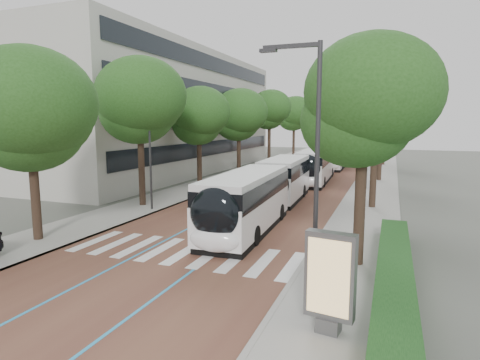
% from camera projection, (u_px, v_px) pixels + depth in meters
% --- Properties ---
extents(ground, '(160.00, 160.00, 0.00)m').
position_uv_depth(ground, '(169.00, 259.00, 17.38)').
color(ground, '#51544C').
rests_on(ground, ground).
extents(road, '(11.00, 140.00, 0.02)m').
position_uv_depth(road, '(322.00, 166.00, 54.39)').
color(road, brown).
rests_on(road, ground).
extents(sidewalk_left, '(4.00, 140.00, 0.12)m').
position_uv_depth(sidewalk_left, '(269.00, 164.00, 57.02)').
color(sidewalk_left, '#97958F').
rests_on(sidewalk_left, ground).
extents(sidewalk_right, '(4.00, 140.00, 0.12)m').
position_uv_depth(sidewalk_right, '(380.00, 168.00, 51.75)').
color(sidewalk_right, '#97958F').
rests_on(sidewalk_right, ground).
extents(kerb_left, '(0.20, 140.00, 0.14)m').
position_uv_depth(kerb_left, '(282.00, 164.00, 56.36)').
color(kerb_left, gray).
rests_on(kerb_left, ground).
extents(kerb_right, '(0.20, 140.00, 0.14)m').
position_uv_depth(kerb_right, '(365.00, 167.00, 52.42)').
color(kerb_right, gray).
rests_on(kerb_right, ground).
extents(zebra_crossing, '(10.55, 3.60, 0.01)m').
position_uv_depth(zebra_crossing, '(185.00, 252.00, 18.23)').
color(zebra_crossing, silver).
rests_on(zebra_crossing, ground).
extents(lane_line_left, '(0.12, 126.00, 0.01)m').
position_uv_depth(lane_line_left, '(310.00, 166.00, 54.95)').
color(lane_line_left, '#2893CC').
rests_on(lane_line_left, road).
extents(lane_line_right, '(0.12, 126.00, 0.01)m').
position_uv_depth(lane_line_right, '(334.00, 166.00, 53.83)').
color(lane_line_right, '#2893CC').
rests_on(lane_line_right, road).
extents(office_building, '(18.11, 40.00, 14.00)m').
position_uv_depth(office_building, '(148.00, 113.00, 49.14)').
color(office_building, '#9C9A91').
rests_on(office_building, ground).
extents(hedge, '(1.20, 14.00, 0.80)m').
position_uv_depth(hedge, '(394.00, 276.00, 14.11)').
color(hedge, '#164017').
rests_on(hedge, sidewalk_right).
extents(streetlight_near, '(1.82, 0.20, 8.00)m').
position_uv_depth(streetlight_near, '(311.00, 159.00, 11.59)').
color(streetlight_near, '#2E2E30').
rests_on(streetlight_near, sidewalk_right).
extents(streetlight_far, '(1.82, 0.20, 8.00)m').
position_uv_depth(streetlight_far, '(366.00, 135.00, 34.73)').
color(streetlight_far, '#2E2E30').
rests_on(streetlight_far, sidewalk_right).
extents(lamp_post_left, '(0.14, 0.14, 8.00)m').
position_uv_depth(lamp_post_left, '(150.00, 149.00, 26.34)').
color(lamp_post_left, '#2E2E30').
rests_on(lamp_post_left, sidewalk_left).
extents(trees_left, '(6.24, 61.22, 9.83)m').
position_uv_depth(trees_left, '(229.00, 114.00, 42.17)').
color(trees_left, black).
rests_on(trees_left, ground).
extents(trees_right, '(5.38, 47.30, 8.85)m').
position_uv_depth(trees_right, '(380.00, 116.00, 34.26)').
color(trees_right, black).
rests_on(trees_right, ground).
extents(lead_bus, '(3.22, 18.48, 3.20)m').
position_uv_depth(lead_bus, '(265.00, 191.00, 25.12)').
color(lead_bus, black).
rests_on(lead_bus, ground).
extents(bus_queued_0, '(3.04, 12.49, 3.20)m').
position_uv_depth(bus_queued_0, '(316.00, 166.00, 39.77)').
color(bus_queued_0, white).
rests_on(bus_queued_0, ground).
extents(bus_queued_1, '(2.76, 12.44, 3.20)m').
position_uv_depth(bus_queued_1, '(335.00, 155.00, 52.28)').
color(bus_queued_1, white).
rests_on(bus_queued_1, ground).
extents(bus_queued_2, '(2.99, 12.48, 3.20)m').
position_uv_depth(bus_queued_2, '(346.00, 149.00, 64.68)').
color(bus_queued_2, white).
rests_on(bus_queued_2, ground).
extents(ad_panel, '(1.40, 0.61, 2.84)m').
position_uv_depth(ad_panel, '(330.00, 280.00, 10.92)').
color(ad_panel, '#59595B').
rests_on(ad_panel, sidewalk_right).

